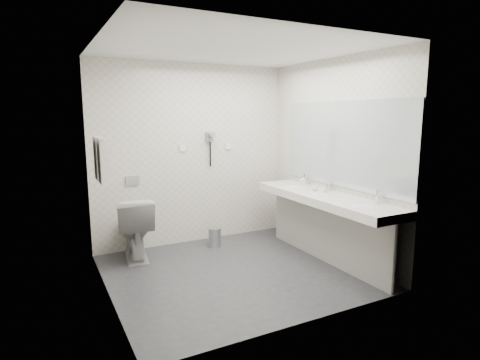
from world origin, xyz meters
TOP-DOWN VIEW (x-y plane):
  - floor at (0.00, 0.00)m, footprint 2.80×2.80m
  - ceiling at (0.00, 0.00)m, footprint 2.80×2.80m
  - wall_back at (0.00, 1.30)m, footprint 2.80×0.00m
  - wall_front at (0.00, -1.30)m, footprint 2.80×0.00m
  - wall_left at (-1.40, 0.00)m, footprint 0.00×2.60m
  - wall_right at (1.40, 0.00)m, footprint 0.00×2.60m
  - vanity_counter at (1.12, -0.20)m, footprint 0.55×2.20m
  - vanity_panel at (1.15, -0.20)m, footprint 0.03×2.15m
  - vanity_post_near at (1.18, -1.24)m, footprint 0.06×0.06m
  - vanity_post_far at (1.18, 0.84)m, footprint 0.06×0.06m
  - mirror at (1.39, -0.20)m, footprint 0.02×2.20m
  - basin_near at (1.12, -0.85)m, footprint 0.40×0.31m
  - basin_far at (1.12, 0.45)m, footprint 0.40×0.31m
  - faucet_near at (1.32, -0.85)m, footprint 0.04×0.04m
  - faucet_far at (1.32, 0.45)m, footprint 0.04×0.04m
  - soap_bottle_a at (1.20, -0.11)m, footprint 0.05×0.05m
  - soap_bottle_b at (1.17, 0.04)m, footprint 0.10×0.10m
  - glass_left at (1.32, -0.02)m, footprint 0.07×0.07m
  - toilet at (-0.91, 0.99)m, footprint 0.54×0.84m
  - flush_plate at (-0.85, 1.29)m, footprint 0.18×0.02m
  - pedal_bin at (0.16, 0.93)m, footprint 0.22×0.22m
  - bin_lid at (0.16, 0.93)m, footprint 0.18×0.18m
  - towel_rail at (-1.35, 0.55)m, footprint 0.02×0.62m
  - towel_near at (-1.34, 0.41)m, footprint 0.07×0.24m
  - towel_far at (-1.34, 0.69)m, footprint 0.07×0.24m
  - dryer_cradle at (0.25, 1.27)m, footprint 0.10×0.04m
  - dryer_barrel at (0.25, 1.20)m, footprint 0.08×0.14m
  - dryer_cord at (0.25, 1.26)m, footprint 0.02×0.02m
  - switch_plate_a at (-0.15, 1.29)m, footprint 0.09×0.02m
  - switch_plate_b at (0.55, 1.29)m, footprint 0.09×0.02m

SIDE VIEW (x-z plane):
  - floor at x=0.00m, z-range 0.00..0.00m
  - pedal_bin at x=0.16m, z-range 0.00..0.25m
  - bin_lid at x=0.16m, z-range 0.25..0.26m
  - vanity_panel at x=1.15m, z-range 0.00..0.75m
  - vanity_post_near at x=1.18m, z-range 0.00..0.75m
  - vanity_post_far at x=1.18m, z-range 0.00..0.75m
  - toilet at x=-0.91m, z-range 0.00..0.80m
  - vanity_counter at x=1.12m, z-range 0.75..0.85m
  - basin_near at x=1.12m, z-range 0.81..0.86m
  - basin_far at x=1.12m, z-range 0.81..0.86m
  - soap_bottle_b at x=1.17m, z-range 0.85..0.94m
  - soap_bottle_a at x=1.20m, z-range 0.85..0.95m
  - glass_left at x=1.32m, z-range 0.85..0.97m
  - faucet_near at x=1.32m, z-range 0.85..1.00m
  - faucet_far at x=1.32m, z-range 0.85..1.00m
  - flush_plate at x=-0.85m, z-range 0.89..1.01m
  - wall_back at x=0.00m, z-range -0.15..2.65m
  - wall_front at x=0.00m, z-range -0.15..2.65m
  - wall_left at x=-1.40m, z-range -0.05..2.55m
  - wall_right at x=1.40m, z-range -0.05..2.55m
  - dryer_cord at x=0.25m, z-range 1.07..1.43m
  - towel_near at x=-1.34m, z-range 1.09..1.57m
  - towel_far at x=-1.34m, z-range 1.09..1.57m
  - switch_plate_a at x=-0.15m, z-range 1.31..1.40m
  - switch_plate_b at x=0.55m, z-range 1.31..1.40m
  - mirror at x=1.39m, z-range 0.92..1.98m
  - dryer_cradle at x=0.25m, z-range 1.43..1.57m
  - dryer_barrel at x=0.25m, z-range 1.49..1.57m
  - towel_rail at x=-1.35m, z-range 1.54..1.56m
  - ceiling at x=0.00m, z-range 2.50..2.50m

